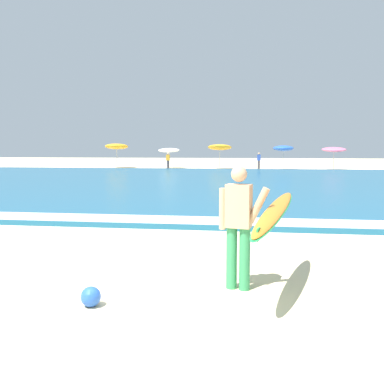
{
  "coord_description": "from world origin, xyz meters",
  "views": [
    {
      "loc": [
        1.88,
        -4.86,
        1.97
      ],
      "look_at": [
        0.72,
        3.41,
        1.1
      ],
      "focal_mm": 39.29,
      "sensor_mm": 36.0,
      "label": 1
    }
  ],
  "objects_px": {
    "beach_umbrella_3": "(283,148)",
    "beach_umbrella_2": "(220,147)",
    "beachgoer_near_row_left": "(168,160)",
    "surfer_with_board": "(255,218)",
    "beach_umbrella_4": "(334,150)",
    "beach_umbrella_0": "(117,146)",
    "beachgoer_near_row_mid": "(259,160)",
    "beach_umbrella_1": "(169,150)",
    "beach_ball": "(91,297)"
  },
  "relations": [
    {
      "from": "beach_umbrella_0",
      "to": "beach_umbrella_2",
      "type": "xyz_separation_m",
      "value": [
        10.4,
        -0.9,
        -0.09
      ]
    },
    {
      "from": "beachgoer_near_row_left",
      "to": "beach_ball",
      "type": "distance_m",
      "value": 34.13
    },
    {
      "from": "beach_umbrella_0",
      "to": "beach_umbrella_3",
      "type": "relative_size",
      "value": 1.1
    },
    {
      "from": "beach_umbrella_2",
      "to": "beach_ball",
      "type": "xyz_separation_m",
      "value": [
        0.95,
        -34.98,
        -1.94
      ]
    },
    {
      "from": "beach_umbrella_2",
      "to": "beach_umbrella_4",
      "type": "relative_size",
      "value": 1.12
    },
    {
      "from": "beach_umbrella_2",
      "to": "surfer_with_board",
      "type": "bearing_deg",
      "value": -85.02
    },
    {
      "from": "beachgoer_near_row_mid",
      "to": "beach_ball",
      "type": "bearing_deg",
      "value": -94.48
    },
    {
      "from": "beach_umbrella_1",
      "to": "beachgoer_near_row_left",
      "type": "bearing_deg",
      "value": -81.19
    },
    {
      "from": "beach_umbrella_1",
      "to": "surfer_with_board",
      "type": "bearing_deg",
      "value": -77.06
    },
    {
      "from": "beach_umbrella_3",
      "to": "beach_umbrella_2",
      "type": "bearing_deg",
      "value": 179.96
    },
    {
      "from": "beach_umbrella_1",
      "to": "beachgoer_near_row_left",
      "type": "distance_m",
      "value": 2.53
    },
    {
      "from": "beach_umbrella_3",
      "to": "beach_ball",
      "type": "bearing_deg",
      "value": -98.03
    },
    {
      "from": "beach_umbrella_2",
      "to": "beach_umbrella_3",
      "type": "xyz_separation_m",
      "value": [
        5.88,
        -0.0,
        -0.1
      ]
    },
    {
      "from": "surfer_with_board",
      "to": "beachgoer_near_row_mid",
      "type": "distance_m",
      "value": 33.68
    },
    {
      "from": "beach_umbrella_4",
      "to": "beach_umbrella_0",
      "type": "bearing_deg",
      "value": 176.9
    },
    {
      "from": "beachgoer_near_row_left",
      "to": "beach_ball",
      "type": "bearing_deg",
      "value": -80.41
    },
    {
      "from": "beachgoer_near_row_left",
      "to": "beachgoer_near_row_mid",
      "type": "height_order",
      "value": "same"
    },
    {
      "from": "beachgoer_near_row_mid",
      "to": "beach_ball",
      "type": "xyz_separation_m",
      "value": [
        -2.71,
        -34.54,
        -0.72
      ]
    },
    {
      "from": "beach_umbrella_1",
      "to": "beachgoer_near_row_mid",
      "type": "distance_m",
      "value": 8.91
    },
    {
      "from": "beach_umbrella_1",
      "to": "beachgoer_near_row_mid",
      "type": "xyz_separation_m",
      "value": [
        8.75,
        -1.43,
        -0.93
      ]
    },
    {
      "from": "beach_umbrella_3",
      "to": "beach_umbrella_4",
      "type": "height_order",
      "value": "beach_umbrella_3"
    },
    {
      "from": "beach_umbrella_4",
      "to": "beach_ball",
      "type": "bearing_deg",
      "value": -105.17
    },
    {
      "from": "surfer_with_board",
      "to": "beachgoer_near_row_left",
      "type": "xyz_separation_m",
      "value": [
        -7.7,
        32.78,
        -0.18
      ]
    },
    {
      "from": "beach_umbrella_0",
      "to": "beachgoer_near_row_left",
      "type": "relative_size",
      "value": 1.57
    },
    {
      "from": "beachgoer_near_row_mid",
      "to": "beach_ball",
      "type": "relative_size",
      "value": 6.23
    },
    {
      "from": "beach_umbrella_3",
      "to": "beachgoer_near_row_left",
      "type": "distance_m",
      "value": 10.76
    },
    {
      "from": "surfer_with_board",
      "to": "beach_umbrella_3",
      "type": "bearing_deg",
      "value": 85.12
    },
    {
      "from": "beach_umbrella_2",
      "to": "beach_umbrella_1",
      "type": "bearing_deg",
      "value": 168.99
    },
    {
      "from": "beach_umbrella_1",
      "to": "beachgoer_near_row_left",
      "type": "relative_size",
      "value": 1.35
    },
    {
      "from": "beachgoer_near_row_left",
      "to": "beach_ball",
      "type": "relative_size",
      "value": 6.23
    },
    {
      "from": "beach_umbrella_4",
      "to": "beach_umbrella_2",
      "type": "bearing_deg",
      "value": 178.78
    },
    {
      "from": "beach_umbrella_2",
      "to": "beach_umbrella_3",
      "type": "relative_size",
      "value": 1.08
    },
    {
      "from": "beach_umbrella_0",
      "to": "beach_umbrella_2",
      "type": "height_order",
      "value": "beach_umbrella_0"
    },
    {
      "from": "surfer_with_board",
      "to": "beach_umbrella_2",
      "type": "height_order",
      "value": "beach_umbrella_2"
    },
    {
      "from": "beach_ball",
      "to": "beach_umbrella_2",
      "type": "bearing_deg",
      "value": 91.56
    },
    {
      "from": "beach_umbrella_1",
      "to": "beach_umbrella_3",
      "type": "height_order",
      "value": "beach_umbrella_3"
    },
    {
      "from": "beachgoer_near_row_left",
      "to": "beachgoer_near_row_mid",
      "type": "relative_size",
      "value": 1.0
    },
    {
      "from": "beach_umbrella_4",
      "to": "beachgoer_near_row_left",
      "type": "relative_size",
      "value": 1.38
    },
    {
      "from": "beach_umbrella_1",
      "to": "beach_umbrella_2",
      "type": "height_order",
      "value": "beach_umbrella_2"
    },
    {
      "from": "beach_umbrella_2",
      "to": "beach_umbrella_4",
      "type": "distance_m",
      "value": 10.38
    },
    {
      "from": "beach_umbrella_3",
      "to": "beach_umbrella_1",
      "type": "bearing_deg",
      "value": 174.82
    },
    {
      "from": "beach_umbrella_1",
      "to": "beachgoer_near_row_mid",
      "type": "height_order",
      "value": "beach_umbrella_1"
    },
    {
      "from": "surfer_with_board",
      "to": "beachgoer_near_row_left",
      "type": "bearing_deg",
      "value": 103.22
    },
    {
      "from": "beach_umbrella_3",
      "to": "beachgoer_near_row_mid",
      "type": "relative_size",
      "value": 1.42
    },
    {
      "from": "beach_umbrella_1",
      "to": "beach_umbrella_4",
      "type": "height_order",
      "value": "beach_umbrella_4"
    },
    {
      "from": "beach_umbrella_1",
      "to": "beach_umbrella_4",
      "type": "relative_size",
      "value": 0.98
    },
    {
      "from": "beach_umbrella_0",
      "to": "beachgoer_near_row_left",
      "type": "xyz_separation_m",
      "value": [
        5.66,
        -2.24,
        -1.31
      ]
    },
    {
      "from": "beach_umbrella_3",
      "to": "beachgoer_near_row_left",
      "type": "xyz_separation_m",
      "value": [
        -10.62,
        -1.33,
        -1.12
      ]
    },
    {
      "from": "beach_umbrella_3",
      "to": "beachgoer_near_row_mid",
      "type": "distance_m",
      "value": 2.53
    },
    {
      "from": "surfer_with_board",
      "to": "beach_umbrella_0",
      "type": "distance_m",
      "value": 37.5
    }
  ]
}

